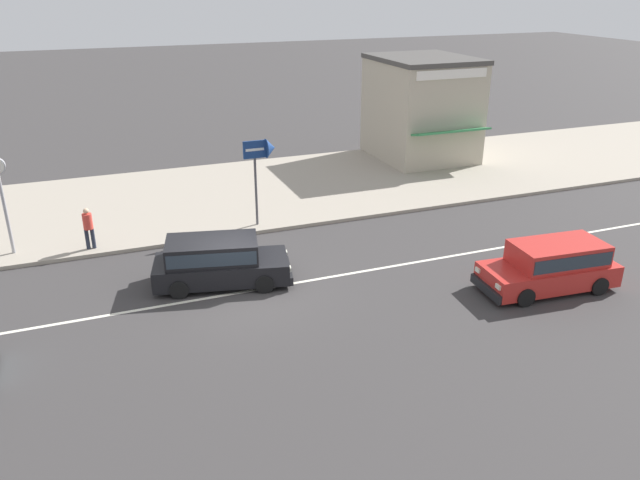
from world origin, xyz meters
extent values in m
plane|color=#383535|center=(0.00, 0.00, 0.00)|extent=(160.00, 160.00, 0.00)
cube|color=silver|center=(0.00, 0.00, 0.00)|extent=(50.40, 0.14, 0.01)
cube|color=#9E9384|center=(0.00, 9.54, 0.07)|extent=(68.00, 10.00, 0.15)
cube|color=red|center=(9.31, -3.28, 0.52)|extent=(4.46, 2.11, 0.70)
cube|color=red|center=(9.58, -3.30, 1.21)|extent=(3.05, 1.82, 0.70)
cube|color=#28333D|center=(9.58, -3.30, 1.21)|extent=(2.93, 1.84, 0.45)
cube|color=black|center=(7.10, -3.10, 0.31)|extent=(0.26, 1.73, 0.28)
cube|color=white|center=(7.08, -3.72, 0.67)|extent=(0.10, 0.25, 0.14)
cube|color=white|center=(7.18, -2.49, 0.67)|extent=(0.10, 0.25, 0.14)
cylinder|color=black|center=(7.90, -4.00, 0.30)|extent=(0.62, 0.27, 0.60)
cylinder|color=black|center=(8.04, -2.34, 0.30)|extent=(0.62, 0.27, 0.60)
cylinder|color=black|center=(10.58, -4.22, 0.30)|extent=(0.62, 0.27, 0.60)
cylinder|color=black|center=(10.72, -2.56, 0.30)|extent=(0.62, 0.27, 0.60)
cube|color=black|center=(-0.43, 0.88, 0.52)|extent=(4.62, 2.71, 0.70)
cube|color=black|center=(-0.70, 0.94, 1.21)|extent=(3.21, 2.22, 0.70)
cube|color=#28333D|center=(-0.70, 0.94, 1.21)|extent=(3.10, 2.23, 0.45)
cube|color=black|center=(1.73, 0.39, 0.31)|extent=(0.51, 1.75, 0.28)
cube|color=white|center=(1.83, 1.01, 0.67)|extent=(0.13, 0.25, 0.14)
cube|color=white|center=(1.56, -0.22, 0.67)|extent=(0.13, 0.25, 0.14)
cylinder|color=black|center=(1.06, 1.42, 0.30)|extent=(0.63, 0.35, 0.60)
cylinder|color=black|center=(0.69, -0.25, 0.30)|extent=(0.63, 0.35, 0.60)
cylinder|color=black|center=(-1.55, 2.01, 0.30)|extent=(0.63, 0.35, 0.60)
cylinder|color=black|center=(-1.93, 0.34, 0.30)|extent=(0.63, 0.35, 0.60)
cylinder|color=#9E9EA3|center=(-7.00, 5.69, 1.62)|extent=(0.12, 0.12, 2.95)
cylinder|color=#4C4C51|center=(2.00, 5.24, 1.53)|extent=(0.10, 0.10, 2.76)
cube|color=navy|center=(2.00, 5.20, 3.25)|extent=(0.91, 0.06, 0.69)
cone|color=navy|center=(2.64, 5.20, 3.25)|extent=(0.36, 0.75, 0.75)
cube|color=white|center=(2.00, 5.16, 3.25)|extent=(0.73, 0.01, 0.10)
cylinder|color=#232838|center=(-4.46, 5.09, 0.54)|extent=(0.14, 0.14, 0.77)
cylinder|color=#232838|center=(-4.26, 5.09, 0.54)|extent=(0.14, 0.14, 0.77)
cylinder|color=#D63D33|center=(-4.36, 5.09, 1.21)|extent=(0.34, 0.34, 0.58)
sphere|color=#D6AD89|center=(-4.36, 5.09, 1.61)|extent=(0.21, 0.21, 0.21)
cube|color=#B2A893|center=(13.20, 12.02, 2.71)|extent=(4.65, 5.46, 5.13)
cube|color=#474442|center=(13.20, 12.02, 5.40)|extent=(4.75, 5.57, 0.24)
cube|color=#33844C|center=(13.20, 8.95, 2.20)|extent=(4.19, 0.90, 0.28)
cube|color=white|center=(13.20, 9.28, 4.98)|extent=(3.96, 0.08, 0.44)
camera|label=1|loc=(-4.07, -17.53, 9.36)|focal=35.00mm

